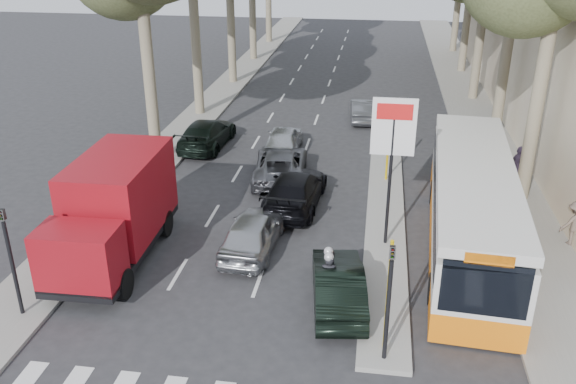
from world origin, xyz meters
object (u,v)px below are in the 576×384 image
silver_hatchback (253,232)px  red_truck (114,209)px  city_bus (471,205)px  motorcycle (328,278)px  dark_hatchback (338,284)px

silver_hatchback → red_truck: red_truck is taller
city_bus → motorcycle: size_ratio=5.49×
silver_hatchback → motorcycle: motorcycle is taller
silver_hatchback → dark_hatchback: size_ratio=1.00×
dark_hatchback → motorcycle: 0.37m
silver_hatchback → motorcycle: size_ratio=1.93×
red_truck → city_bus: 12.56m
silver_hatchback → red_truck: (-4.59, -1.17, 1.14)m
city_bus → motorcycle: (-4.73, -4.26, -0.82)m
silver_hatchback → city_bus: (7.70, 1.39, 0.95)m
motorcycle → silver_hatchback: bearing=129.2°
red_truck → motorcycle: 7.82m
silver_hatchback → motorcycle: bearing=139.1°
silver_hatchback → city_bus: city_bus is taller
dark_hatchback → red_truck: 8.17m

